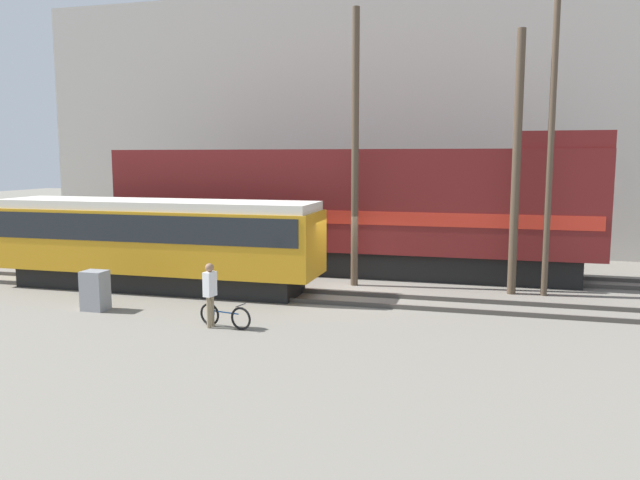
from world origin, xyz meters
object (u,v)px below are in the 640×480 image
(streetcar, at_px, (157,239))
(utility_pole_right, at_px, (551,149))
(bicycle, at_px, (225,316))
(signal_box, at_px, (95,290))
(utility_pole_left, at_px, (355,150))
(utility_pole_center, at_px, (516,164))
(freight_locomotive, at_px, (349,209))
(person, at_px, (210,288))

(streetcar, relative_size, utility_pole_right, 1.19)
(bicycle, height_order, signal_box, signal_box)
(utility_pole_left, height_order, utility_pole_center, utility_pole_left)
(streetcar, distance_m, utility_pole_left, 7.58)
(bicycle, xyz_separation_m, signal_box, (-4.58, 0.80, 0.28))
(utility_pole_right, bearing_deg, utility_pole_center, 180.00)
(freight_locomotive, height_order, signal_box, freight_locomotive)
(freight_locomotive, height_order, utility_pole_right, utility_pole_right)
(streetcar, height_order, utility_pole_right, utility_pole_right)
(freight_locomotive, height_order, utility_pole_center, utility_pole_center)
(streetcar, bearing_deg, bicycle, -43.04)
(bicycle, distance_m, person, 0.86)
(person, relative_size, utility_pole_center, 0.20)
(streetcar, relative_size, bicycle, 7.09)
(utility_pole_left, bearing_deg, streetcar, -159.35)
(person, height_order, utility_pole_right, utility_pole_right)
(signal_box, bearing_deg, utility_pole_center, 24.93)
(freight_locomotive, height_order, person, freight_locomotive)
(person, bearing_deg, utility_pole_center, 39.22)
(utility_pole_left, bearing_deg, freight_locomotive, 107.11)
(utility_pole_center, bearing_deg, utility_pole_left, 180.00)
(streetcar, xyz_separation_m, utility_pole_left, (6.49, 2.45, 3.06))
(freight_locomotive, relative_size, person, 10.79)
(utility_pole_center, bearing_deg, bicycle, -139.66)
(bicycle, bearing_deg, utility_pole_center, 40.34)
(bicycle, xyz_separation_m, utility_pole_right, (8.66, 6.47, 4.52))
(bicycle, height_order, utility_pole_center, utility_pole_center)
(bicycle, height_order, utility_pole_left, utility_pole_left)
(person, distance_m, utility_pole_left, 7.98)
(freight_locomotive, distance_m, utility_pole_center, 6.89)
(utility_pole_left, relative_size, utility_pole_center, 1.11)
(freight_locomotive, distance_m, utility_pole_left, 3.43)
(streetcar, height_order, utility_pole_left, utility_pole_left)
(streetcar, distance_m, person, 5.70)
(streetcar, bearing_deg, signal_box, -94.84)
(person, bearing_deg, utility_pole_right, 35.84)
(streetcar, xyz_separation_m, utility_pole_center, (11.92, 2.45, 2.57))
(freight_locomotive, xyz_separation_m, utility_pole_left, (0.75, -2.45, 2.28))
(freight_locomotive, bearing_deg, utility_pole_right, -18.71)
(person, bearing_deg, signal_box, 168.27)
(signal_box, bearing_deg, person, -11.73)
(utility_pole_right, height_order, signal_box, utility_pole_right)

